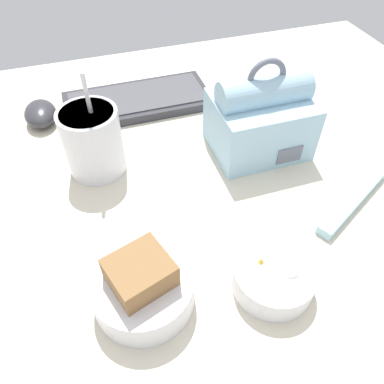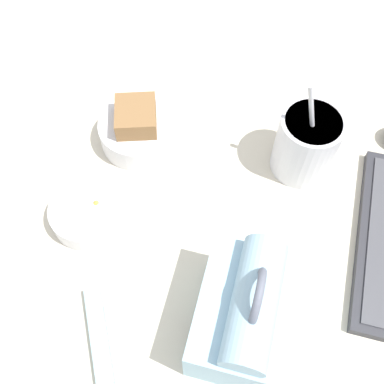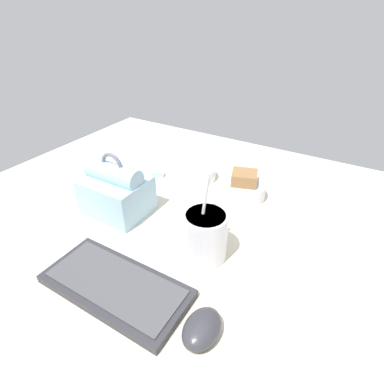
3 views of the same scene
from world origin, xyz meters
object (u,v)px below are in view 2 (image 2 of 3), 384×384
at_px(soup_cup, 306,143).
at_px(bento_bowl_snacks, 86,214).
at_px(chopstick_case, 102,355).
at_px(lunch_bag, 250,315).
at_px(bento_bowl_sandwich, 138,129).

bearing_deg(soup_cup, bento_bowl_snacks, -58.57).
xyz_separation_m(soup_cup, chopstick_case, (0.38, -0.22, -0.05)).
bearing_deg(soup_cup, chopstick_case, -29.45).
xyz_separation_m(bento_bowl_snacks, chopstick_case, (0.19, 0.09, -0.01)).
distance_m(lunch_bag, soup_cup, 0.29).
xyz_separation_m(lunch_bag, bento_bowl_sandwich, (-0.27, -0.24, -0.03)).
height_order(soup_cup, bento_bowl_sandwich, soup_cup).
bearing_deg(chopstick_case, soup_cup, 150.55).
bearing_deg(bento_bowl_sandwich, soup_cup, 94.19).
relative_size(soup_cup, chopstick_case, 1.11).
bearing_deg(chopstick_case, bento_bowl_sandwich, -170.28).
xyz_separation_m(bento_bowl_sandwich, chopstick_case, (0.36, 0.06, -0.02)).
relative_size(lunch_bag, bento_bowl_sandwich, 1.36).
bearing_deg(bento_bowl_snacks, lunch_bag, 69.30).
height_order(bento_bowl_sandwich, bento_bowl_snacks, bento_bowl_sandwich).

